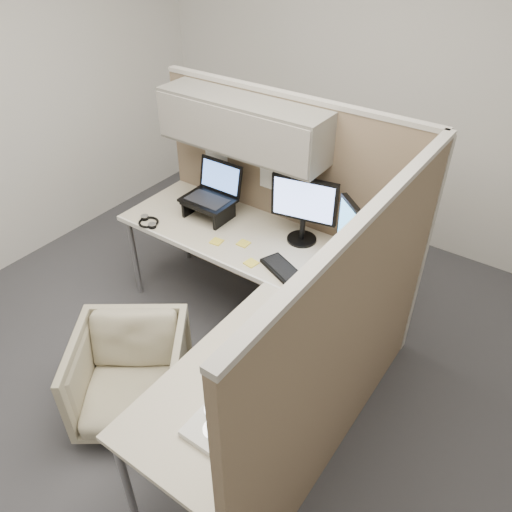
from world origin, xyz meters
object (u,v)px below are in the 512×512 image
Objects in this scene: monitor_left at (304,205)px; desk at (248,289)px; office_chair at (131,372)px; keyboard at (287,274)px.

desk is at bearing -104.39° from monitor_left.
office_chair is 1.58× the size of keyboard.
office_chair is at bearing -118.91° from monitor_left.
desk is 4.78× the size of keyboard.
office_chair is (-0.37, -0.68, -0.36)m from desk.
keyboard is at bearing 52.07° from desk.
monitor_left is at bearing 36.88° from office_chair.
desk is 4.29× the size of monitor_left.
monitor_left reaches higher than office_chair.
keyboard is (0.16, 0.20, 0.05)m from desk.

